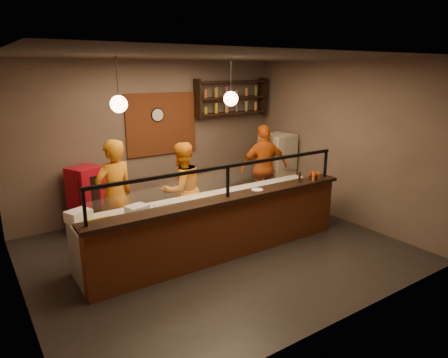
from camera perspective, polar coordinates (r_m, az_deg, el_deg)
floor at (r=6.98m, az=-0.90°, el=-10.23°), size 6.00×6.00×0.00m
ceiling at (r=6.29m, az=-1.03°, el=17.05°), size 6.00×6.00×0.00m
wall_back at (r=8.62m, az=-10.08°, el=5.69°), size 6.00×0.00×6.00m
wall_left at (r=5.49m, az=-28.29°, el=-1.46°), size 0.00×5.00×5.00m
wall_right at (r=8.43m, az=16.48°, el=5.08°), size 0.00×5.00×5.00m
wall_front at (r=4.63m, az=16.15°, el=-3.06°), size 6.00×0.00×6.00m
brick_patch at (r=8.63m, az=-8.87°, el=7.77°), size 1.60×0.04×1.30m
service_counter at (r=6.54m, az=0.52°, el=-7.23°), size 4.60×0.25×1.00m
counter_ledge at (r=6.36m, az=0.54°, el=-2.82°), size 4.70×0.37×0.06m
worktop_cabinet at (r=6.96m, az=-1.82°, el=-6.48°), size 4.60×0.75×0.85m
worktop at (r=6.81m, az=-1.85°, el=-2.96°), size 4.60×0.75×0.05m
sneeze_guard at (r=6.26m, az=0.54°, el=0.14°), size 4.50×0.05×0.52m
wall_shelving at (r=9.30m, az=1.11°, el=11.58°), size 1.84×0.28×0.85m
wall_clock at (r=8.55m, az=-9.51°, el=9.02°), size 0.30×0.04×0.30m
pendant_left at (r=5.83m, az=-14.80°, el=10.32°), size 0.24×0.24×0.77m
pendant_right at (r=6.70m, az=0.99°, el=11.41°), size 0.24×0.24×0.77m
cook_left at (r=6.98m, az=-15.31°, el=-2.31°), size 0.79×0.61×1.92m
cook_mid at (r=7.39m, az=-6.03°, el=-1.51°), size 0.92×0.75×1.76m
cook_right at (r=8.80m, az=5.71°, el=1.64°), size 1.19×0.76×1.88m
fridge at (r=9.32m, az=7.56°, el=1.49°), size 0.74×0.70×1.60m
red_cooler at (r=8.02m, az=-19.00°, el=-2.77°), size 0.70×0.68×1.27m
pizza_dough at (r=6.66m, az=-2.77°, el=-3.09°), size 0.68×0.68×0.01m
prep_tub_a at (r=6.14m, az=-12.30°, el=-4.39°), size 0.35×0.31×0.15m
prep_tub_b at (r=6.14m, az=-20.06°, el=-4.96°), size 0.39×0.36×0.16m
prep_tub_c at (r=6.10m, az=-8.54°, el=-4.38°), size 0.34×0.30×0.14m
rolling_pin at (r=6.04m, az=-17.69°, el=-5.56°), size 0.38×0.08×0.07m
condiment_caddy at (r=7.51m, az=12.75°, el=0.25°), size 0.20×0.17×0.09m
pepper_mill at (r=7.28m, az=10.74°, el=0.28°), size 0.04×0.04×0.19m
small_plate at (r=6.72m, az=4.77°, el=-1.54°), size 0.22×0.22×0.01m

